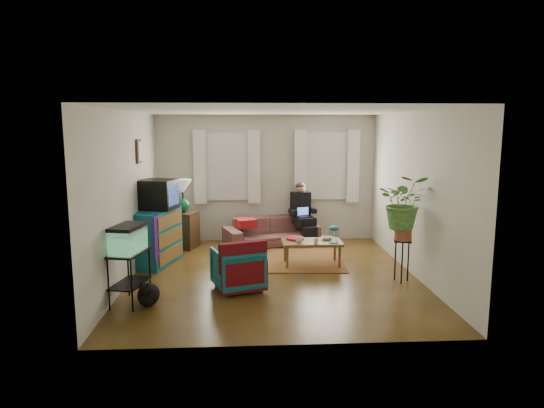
{
  "coord_description": "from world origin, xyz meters",
  "views": [
    {
      "loc": [
        -0.46,
        -7.47,
        2.37
      ],
      "look_at": [
        0.0,
        0.4,
        1.1
      ],
      "focal_mm": 32.0,
      "sensor_mm": 36.0,
      "label": 1
    }
  ],
  "objects": [
    {
      "name": "cup_b",
      "position": [
        0.74,
        0.41,
        0.46
      ],
      "size": [
        0.09,
        0.09,
        0.09
      ],
      "primitive_type": "imported",
      "rotation": [
        0.0,
        0.0,
        -0.0
      ],
      "color": "beige",
      "rests_on": "coffee_table"
    },
    {
      "name": "curtains_right",
      "position": [
        1.25,
        2.4,
        1.55
      ],
      "size": [
        1.36,
        0.06,
        1.5
      ],
      "primitive_type": "cube",
      "color": "white",
      "rests_on": "wall_back"
    },
    {
      "name": "serape_throw",
      "position": [
        -0.48,
        -0.87,
        0.48
      ],
      "size": [
        0.7,
        0.37,
        0.56
      ],
      "primitive_type": "cube",
      "rotation": [
        0.0,
        0.0,
        0.33
      ],
      "color": "#9E0A0A",
      "rests_on": "armchair"
    },
    {
      "name": "table_lamp",
      "position": [
        -1.65,
        1.93,
        1.01
      ],
      "size": [
        0.46,
        0.46,
        0.65
      ],
      "primitive_type": null,
      "rotation": [
        0.0,
        0.0,
        -0.31
      ],
      "color": "white",
      "rests_on": "side_table"
    },
    {
      "name": "potted_plant",
      "position": [
        1.95,
        -0.42,
        1.11
      ],
      "size": [
        0.91,
        0.84,
        0.83
      ],
      "primitive_type": "imported",
      "rotation": [
        0.0,
        0.0,
        -0.29
      ],
      "color": "#599947",
      "rests_on": "plant_stand"
    },
    {
      "name": "birdcage",
      "position": [
        1.05,
        0.44,
        0.57
      ],
      "size": [
        0.17,
        0.17,
        0.3
      ],
      "primitive_type": null,
      "rotation": [
        0.0,
        0.0,
        -0.0
      ],
      "color": "#115B6B",
      "rests_on": "coffee_table"
    },
    {
      "name": "crt_tv",
      "position": [
        -1.94,
        0.89,
        1.21
      ],
      "size": [
        0.71,
        0.67,
        0.51
      ],
      "primitive_type": "cube",
      "rotation": [
        0.0,
        0.0,
        -0.28
      ],
      "color": "black",
      "rests_on": "dresser"
    },
    {
      "name": "black_cat",
      "position": [
        -1.74,
        -1.22,
        0.19
      ],
      "size": [
        0.29,
        0.44,
        0.38
      ],
      "primitive_type": "ellipsoid",
      "rotation": [
        0.0,
        0.0,
        0.0
      ],
      "color": "black",
      "rests_on": "floor"
    },
    {
      "name": "armchair",
      "position": [
        -0.56,
        -0.62,
        0.34
      ],
      "size": [
        0.83,
        0.81,
        0.68
      ],
      "primitive_type": "imported",
      "rotation": [
        0.0,
        0.0,
        3.47
      ],
      "color": "#136074",
      "rests_on": "floor"
    },
    {
      "name": "plant_stand",
      "position": [
        1.95,
        -0.42,
        0.33
      ],
      "size": [
        0.35,
        0.35,
        0.66
      ],
      "primitive_type": "cube",
      "rotation": [
        0.0,
        0.0,
        -0.29
      ],
      "color": "black",
      "rests_on": "floor"
    },
    {
      "name": "sofa",
      "position": [
        0.09,
        2.05,
        0.37
      ],
      "size": [
        2.01,
        1.28,
        0.73
      ],
      "primitive_type": "imported",
      "rotation": [
        0.0,
        0.0,
        0.31
      ],
      "color": "brown",
      "rests_on": "floor"
    },
    {
      "name": "snack_tray",
      "position": [
        0.42,
        0.72,
        0.44
      ],
      "size": [
        0.31,
        0.31,
        0.04
      ],
      "primitive_type": "cylinder",
      "rotation": [
        0.0,
        0.0,
        -0.0
      ],
      "color": "#B21414",
      "rests_on": "coffee_table"
    },
    {
      "name": "side_table",
      "position": [
        -1.65,
        1.93,
        0.36
      ],
      "size": [
        0.61,
        0.61,
        0.71
      ],
      "primitive_type": "cube",
      "rotation": [
        0.0,
        0.0,
        -0.31
      ],
      "color": "#402918",
      "rests_on": "floor"
    },
    {
      "name": "picture_frame",
      "position": [
        -2.21,
        0.85,
        1.95
      ],
      "size": [
        0.04,
        0.32,
        0.4
      ],
      "primitive_type": "cube",
      "color": "#3D2616",
      "rests_on": "wall_left"
    },
    {
      "name": "aquarium",
      "position": [
        -2.0,
        -1.12,
        0.9
      ],
      "size": [
        0.44,
        0.64,
        0.38
      ],
      "primitive_type": "cube",
      "rotation": [
        0.0,
        0.0,
        -0.23
      ],
      "color": "#7FD899",
      "rests_on": "aquarium_stand"
    },
    {
      "name": "window_left",
      "position": [
        -0.8,
        2.48,
        1.55
      ],
      "size": [
        1.08,
        0.04,
        1.38
      ],
      "primitive_type": "cube",
      "color": "white",
      "rests_on": "wall_back"
    },
    {
      "name": "wall_left",
      "position": [
        -2.25,
        0.0,
        1.3
      ],
      "size": [
        0.01,
        5.0,
        2.6
      ],
      "primitive_type": "cube",
      "color": "silver",
      "rests_on": "floor"
    },
    {
      "name": "area_rug",
      "position": [
        0.29,
        0.89,
        0.01
      ],
      "size": [
        2.11,
        1.74,
        0.01
      ],
      "primitive_type": "cube",
      "rotation": [
        0.0,
        0.0,
        -0.07
      ],
      "color": "#622C1C",
      "rests_on": "floor"
    },
    {
      "name": "bowl",
      "position": [
        0.97,
        0.67,
        0.45
      ],
      "size": [
        0.2,
        0.2,
        0.05
      ],
      "primitive_type": "imported",
      "rotation": [
        0.0,
        0.0,
        -0.0
      ],
      "color": "white",
      "rests_on": "coffee_table"
    },
    {
      "name": "aquarium_stand",
      "position": [
        -2.0,
        -1.12,
        0.36
      ],
      "size": [
        0.49,
        0.7,
        0.71
      ],
      "primitive_type": "cube",
      "rotation": [
        0.0,
        0.0,
        -0.23
      ],
      "color": "black",
      "rests_on": "floor"
    },
    {
      "name": "coffee_table",
      "position": [
        0.7,
        0.58,
        0.21
      ],
      "size": [
        1.02,
        0.56,
        0.42
      ],
      "primitive_type": "cube",
      "rotation": [
        0.0,
        0.0,
        -0.0
      ],
      "color": "brown",
      "rests_on": "floor"
    },
    {
      "name": "dresser",
      "position": [
        -1.99,
        0.79,
        0.48
      ],
      "size": [
        0.8,
        1.17,
        0.95
      ],
      "primitive_type": "cube",
      "rotation": [
        0.0,
        0.0,
        -0.28
      ],
      "color": "#12626F",
      "rests_on": "floor"
    },
    {
      "name": "wall_right",
      "position": [
        2.25,
        0.0,
        1.3
      ],
      "size": [
        0.01,
        5.0,
        2.6
      ],
      "primitive_type": "cube",
      "color": "silver",
      "rests_on": "floor"
    },
    {
      "name": "cup_a",
      "position": [
        0.47,
        0.48,
        0.47
      ],
      "size": [
        0.11,
        0.11,
        0.09
      ],
      "primitive_type": "imported",
      "rotation": [
        0.0,
        0.0,
        -0.0
      ],
      "color": "white",
      "rests_on": "coffee_table"
    },
    {
      "name": "wall_back",
      "position": [
        0.0,
        2.5,
        1.3
      ],
      "size": [
        4.5,
        0.01,
        2.6
      ],
      "primitive_type": "cube",
      "color": "silver",
      "rests_on": "floor"
    },
    {
      "name": "floor",
      "position": [
        0.0,
        0.0,
        0.0
      ],
      "size": [
        4.5,
        5.0,
        0.01
      ],
      "primitive_type": "cube",
      "color": "#4F2B14",
      "rests_on": "ground"
    },
    {
      "name": "wall_front",
      "position": [
        0.0,
        -2.5,
        1.3
      ],
      "size": [
        4.5,
        0.01,
        2.6
      ],
      "primitive_type": "cube",
      "color": "silver",
      "rests_on": "floor"
    },
    {
      "name": "seated_person",
      "position": [
        0.73,
        2.26,
        0.56
      ],
      "size": [
        0.62,
        0.69,
        1.12
      ],
      "primitive_type": null,
      "rotation": [
        0.0,
        0.0,
        0.31
      ],
      "color": "black",
      "rests_on": "sofa"
    },
    {
      "name": "curtains_left",
      "position": [
        -0.8,
        2.4,
        1.55
      ],
      "size": [
        1.36,
        0.06,
        1.5
      ],
      "primitive_type": "cube",
      "color": "white",
      "rests_on": "wall_back"
    },
    {
      "name": "ceiling",
      "position": [
        0.0,
        0.0,
        2.6
      ],
      "size": [
        4.5,
        5.0,
        0.01
      ],
      "primitive_type": "cube",
      "color": "white",
      "rests_on": "wall_back"
    },
    {
      "name": "window_right",
      "position": [
        1.25,
        2.48,
        1.55
      ],
      "size": [
        1.08,
        0.04,
        1.38
      ],
      "primitive_type": "cube",
      "color": "white",
      "rests_on": "wall_back"
    }
  ]
}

